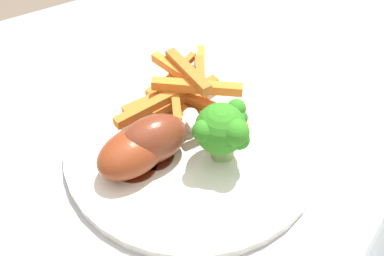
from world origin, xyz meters
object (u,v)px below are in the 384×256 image
chicken_drumstick_near (136,150)px  dinner_plate (192,144)px  dining_table (211,186)px  chicken_drumstick_far (156,138)px  broccoli_floret_middle (223,130)px  carrot_fries_pile (184,91)px  broccoli_floret_front (226,130)px

chicken_drumstick_near → dinner_plate: bearing=179.9°
dining_table → chicken_drumstick_far: 0.16m
broccoli_floret_middle → chicken_drumstick_far: 0.07m
chicken_drumstick_far → broccoli_floret_middle: bearing=145.8°
dining_table → broccoli_floret_middle: (0.02, 0.05, 0.16)m
dinner_plate → broccoli_floret_middle: (-0.01, 0.04, 0.05)m
dining_table → chicken_drumstick_far: bearing=7.5°
broccoli_floret_middle → chicken_drumstick_far: bearing=-34.2°
carrot_fries_pile → chicken_drumstick_far: (0.06, 0.06, 0.01)m
carrot_fries_pile → dining_table: bearing=108.7°
broccoli_floret_middle → chicken_drumstick_near: size_ratio=0.53×
carrot_fries_pile → chicken_drumstick_far: 0.08m
dining_table → carrot_fries_pile: bearing=-71.3°
chicken_drumstick_far → carrot_fries_pile: bearing=-138.4°
dinner_plate → chicken_drumstick_far: (0.04, -0.00, 0.03)m
broccoli_floret_front → chicken_drumstick_near: (0.08, -0.04, -0.02)m
dining_table → chicken_drumstick_far: chicken_drumstick_far is taller
dinner_plate → broccoli_floret_front: bearing=118.4°
dinner_plate → broccoli_floret_front: size_ratio=4.55×
dinner_plate → dining_table: bearing=-162.8°
broccoli_floret_middle → dinner_plate: bearing=-68.6°
carrot_fries_pile → chicken_drumstick_near: bearing=33.2°
dinner_plate → broccoli_floret_middle: bearing=111.4°
dinner_plate → broccoli_floret_front: 0.06m
dining_table → dinner_plate: size_ratio=4.20×
dinner_plate → chicken_drumstick_near: 0.07m
chicken_drumstick_near → broccoli_floret_front: bearing=157.2°
dinner_plate → broccoli_floret_middle: size_ratio=4.03×
dining_table → chicken_drumstick_far: size_ratio=9.50×
broccoli_floret_front → broccoli_floret_middle: size_ratio=0.89×
chicken_drumstick_near → chicken_drumstick_far: chicken_drumstick_far is taller
broccoli_floret_middle → chicken_drumstick_near: bearing=-25.1°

